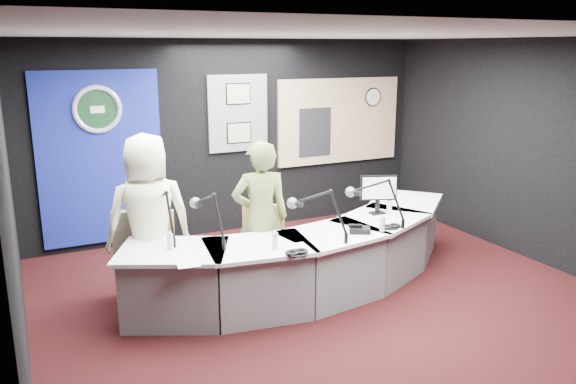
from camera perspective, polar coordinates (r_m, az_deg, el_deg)
name	(u,v)px	position (r m, az deg, el deg)	size (l,w,h in m)	color
ground	(338,307)	(6.28, 4.93, -11.22)	(6.00, 6.00, 0.00)	black
ceiling	(344,34)	(5.68, 5.54, 15.25)	(6.00, 6.00, 0.02)	silver
wall_back	(235,137)	(8.48, -5.29, 5.40)	(6.00, 0.02, 2.80)	black
wall_left	(12,216)	(5.02, -25.63, -2.12)	(0.02, 6.00, 2.80)	black
wall_right	(551,155)	(7.78, 24.57, 3.37)	(0.02, 6.00, 2.80)	black
broadcast_desk	(310,258)	(6.55, 2.15, -6.50)	(4.50, 1.90, 0.75)	silver
backdrop_panel	(101,159)	(8.02, -18.01, 3.16)	(1.60, 0.05, 2.30)	navy
agency_seal	(97,109)	(7.89, -18.33, 7.75)	(0.63, 0.63, 0.07)	silver
seal_center	(97,109)	(7.90, -18.33, 7.75)	(0.48, 0.48, 0.01)	black
pinboard	(238,113)	(8.43, -4.96, 7.75)	(0.90, 0.04, 1.10)	slate
framed_photo_upper	(238,94)	(8.37, -4.92, 9.63)	(0.34, 0.02, 0.27)	gray
framed_photo_lower	(239,133)	(8.44, -4.84, 5.84)	(0.34, 0.02, 0.27)	gray
booth_window_frame	(339,121)	(9.19, 5.08, 7.02)	(2.12, 0.06, 1.32)	tan
booth_glow	(340,121)	(9.18, 5.12, 7.02)	(2.00, 0.02, 1.20)	#D9BF89
equipment_rack	(315,132)	(8.97, 2.68, 5.92)	(0.55, 0.02, 0.75)	black
wall_clock	(373,97)	(9.45, 8.39, 9.26)	(0.28, 0.28, 0.01)	white
armchair_left	(151,259)	(6.38, -13.34, -6.50)	(0.54, 0.54, 0.96)	#A77B4C
armchair_right	(261,248)	(6.44, -2.68, -5.59)	(0.57, 0.57, 1.02)	#A77B4C
draped_jacket	(137,242)	(6.53, -14.73, -4.76)	(0.50, 0.10, 0.70)	gray
person_man	(149,220)	(6.24, -13.57, -2.70)	(0.90, 0.59, 1.84)	#F4F1C3
person_woman	(261,218)	(6.33, -2.71, -2.61)	(0.63, 0.41, 1.72)	olive
computer_monitor	(378,188)	(6.89, 8.89, 0.43)	(0.40, 0.02, 0.27)	black
desk_phone	(360,230)	(6.25, 7.10, -3.75)	(0.22, 0.18, 0.05)	black
headphones_near	(391,226)	(6.45, 10.13, -3.36)	(0.20, 0.20, 0.03)	black
headphones_far	(297,252)	(5.58, 0.85, -5.97)	(0.24, 0.24, 0.04)	black
paper_stack	(188,262)	(5.45, -9.89, -6.84)	(0.21, 0.29, 0.00)	white
notepad	(299,249)	(5.72, 1.05, -5.61)	(0.23, 0.33, 0.00)	white
boom_mic_a	(164,211)	(6.06, -12.17, -1.82)	(0.16, 0.74, 0.60)	black
boom_mic_b	(209,213)	(5.89, -7.83, -2.11)	(0.21, 0.73, 0.60)	black
boom_mic_c	(319,211)	(5.94, 3.06, -1.85)	(0.48, 0.62, 0.60)	black
boom_mic_d	(377,198)	(6.47, 8.74, -0.64)	(0.50, 0.61, 0.60)	black
water_bottles	(300,227)	(6.09, 1.15, -3.49)	(2.74, 0.60, 0.18)	silver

